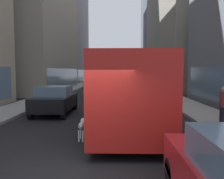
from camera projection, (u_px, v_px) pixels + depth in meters
name	position (u px, v px, depth m)	size (l,w,h in m)	color
ground_plane	(113.00, 86.00, 40.58)	(120.00, 120.00, 0.00)	black
sidewalk_left	(80.00, 85.00, 40.71)	(2.40, 110.00, 0.15)	gray
sidewalk_right	(146.00, 85.00, 40.45)	(2.40, 110.00, 0.15)	#9E9991
building_left_mid	(19.00, 7.00, 30.13)	(11.97, 18.47, 21.35)	gray
building_left_far	(59.00, 15.00, 51.07)	(10.15, 21.78, 29.34)	slate
building_right_far	(165.00, 4.00, 54.76)	(9.85, 14.81, 36.28)	#4C515B
transit_bus	(125.00, 85.00, 11.80)	(2.78, 11.53, 3.05)	red
car_white_van	(96.00, 89.00, 22.17)	(1.81, 4.19, 1.62)	silver
car_yellow_taxi	(106.00, 81.00, 42.01)	(1.94, 4.36, 1.62)	yellow
car_grey_wagon	(103.00, 83.00, 33.36)	(1.80, 4.55, 1.62)	slate
car_black_suv	(55.00, 100.00, 13.52)	(1.92, 3.95, 1.62)	black
car_silver_sedan	(121.00, 84.00, 30.01)	(1.86, 4.20, 1.62)	#B7BABF
dalmatian_dog	(82.00, 126.00, 8.47)	(0.22, 0.96, 0.72)	white
pedestrian_with_handbag	(224.00, 107.00, 9.64)	(0.45, 0.34, 1.69)	#1E1E2D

